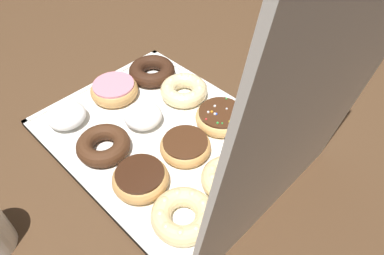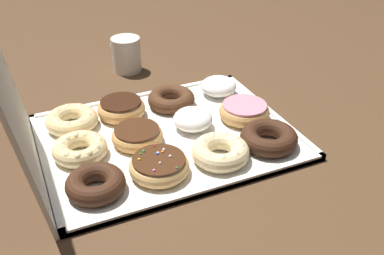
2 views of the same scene
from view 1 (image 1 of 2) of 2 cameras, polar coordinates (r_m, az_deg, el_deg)
name	(u,v)px [view 1 (image 1 of 2)]	position (r m, az deg, el deg)	size (l,w,h in m)	color
ground_plane	(165,138)	(0.81, -4.48, -1.78)	(3.00, 3.00, 0.00)	#4C331E
donut_box	(164,137)	(0.80, -4.50, -1.52)	(0.42, 0.54, 0.01)	white
box_lid_open	(314,120)	(0.48, 19.22, 1.16)	(0.42, 0.55, 0.01)	white
chocolate_cake_ring_donut_0	(152,71)	(0.95, -6.52, 9.08)	(0.12, 0.12, 0.04)	#381E11
pink_frosted_donut_1	(114,90)	(0.90, -12.49, 6.02)	(0.12, 0.12, 0.04)	tan
powdered_filled_donut_2	(66,115)	(0.86, -19.75, 1.88)	(0.09, 0.09, 0.05)	white
cruller_donut_3	(184,90)	(0.88, -1.34, 6.14)	(0.12, 0.12, 0.04)	beige
powdered_filled_donut_4	(143,116)	(0.82, -7.97, 1.93)	(0.09, 0.09, 0.05)	white
chocolate_cake_ring_donut_5	(103,145)	(0.78, -14.18, -2.79)	(0.12, 0.12, 0.04)	#472816
sprinkle_donut_6	(221,117)	(0.81, 4.69, 1.72)	(0.12, 0.12, 0.04)	tan
chocolate_frosted_donut_7	(184,147)	(0.75, -1.26, -3.16)	(0.11, 0.11, 0.03)	tan
chocolate_frosted_donut_8	(140,179)	(0.70, -8.36, -8.19)	(0.11, 0.11, 0.04)	tan
chocolate_cake_ring_donut_9	(266,145)	(0.77, 11.85, -2.74)	(0.11, 0.11, 0.04)	#381E11
cruller_donut_10	(231,177)	(0.70, 6.27, -8.05)	(0.11, 0.11, 0.04)	#EACC8C
cruller_donut_11	(183,215)	(0.65, -1.48, -14.03)	(0.12, 0.12, 0.04)	#EACC8C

